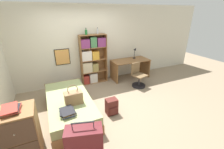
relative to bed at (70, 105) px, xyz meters
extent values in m
plane|color=gray|center=(0.78, -0.02, -0.22)|extent=(14.00, 14.00, 0.00)
cube|color=beige|center=(0.78, 1.65, 1.08)|extent=(10.00, 0.06, 2.60)
cube|color=black|center=(0.14, 1.61, 0.80)|extent=(0.46, 0.02, 0.52)
cube|color=#DB994C|center=(0.14, 1.60, 0.80)|extent=(0.42, 0.01, 0.48)
cube|color=olive|center=(0.00, -0.02, -0.10)|extent=(1.01, 2.08, 0.23)
cube|color=#9EAD70|center=(0.00, -0.02, 0.12)|extent=(0.98, 2.05, 0.20)
cube|color=olive|center=(0.00, 1.00, 0.00)|extent=(1.01, 0.04, 0.44)
cube|color=#93704C|center=(0.07, -0.30, 0.36)|extent=(0.39, 0.22, 0.28)
torus|color=#93704C|center=(0.07, -0.30, 0.57)|extent=(0.23, 0.02, 0.23)
cube|color=#334C84|center=(-0.12, -0.64, 0.23)|extent=(0.24, 0.30, 0.02)
cube|color=silver|center=(-0.12, -0.62, 0.25)|extent=(0.29, 0.33, 0.01)
cube|color=#232328|center=(-0.12, -0.64, 0.26)|extent=(0.32, 0.31, 0.01)
cube|color=gold|center=(-0.12, -0.63, 0.27)|extent=(0.27, 0.31, 0.02)
cube|color=#232328|center=(-0.14, -0.65, 0.29)|extent=(0.30, 0.29, 0.02)
cube|color=#232328|center=(-0.13, -0.65, 0.31)|extent=(0.29, 0.37, 0.01)
cube|color=#5B191E|center=(0.00, -1.46, 0.13)|extent=(0.64, 0.43, 0.69)
cylinder|color=#2D2D33|center=(-0.15, -1.42, 0.53)|extent=(0.01, 0.01, 0.12)
cylinder|color=#2D2D33|center=(0.16, -1.51, 0.53)|extent=(0.01, 0.01, 0.12)
cube|color=#2D2D33|center=(0.00, -1.46, 0.59)|extent=(0.34, 0.12, 0.02)
cube|color=olive|center=(-0.95, -0.87, 0.24)|extent=(0.60, 0.52, 0.92)
cube|color=#513828|center=(-0.95, -1.14, 0.46)|extent=(0.56, 0.01, 0.42)
sphere|color=#B2A893|center=(-0.95, -1.15, 0.46)|extent=(0.02, 0.02, 0.02)
cube|color=#B2382D|center=(-0.97, -0.86, 0.71)|extent=(0.29, 0.31, 0.01)
cube|color=#427A4C|center=(-0.99, -0.87, 0.72)|extent=(0.28, 0.28, 0.02)
cube|color=#B2382D|center=(-0.97, -0.87, 0.74)|extent=(0.28, 0.33, 0.01)
cube|color=#232328|center=(-0.98, -0.88, 0.75)|extent=(0.26, 0.27, 0.01)
cube|color=#B2382D|center=(-0.99, -0.87, 0.76)|extent=(0.26, 0.36, 0.01)
cube|color=olive|center=(0.70, 1.46, 0.63)|extent=(0.02, 0.28, 1.68)
cube|color=olive|center=(1.57, 1.46, 0.63)|extent=(0.02, 0.28, 1.68)
cube|color=olive|center=(1.14, 1.60, 0.63)|extent=(0.89, 0.01, 1.68)
cube|color=olive|center=(1.14, 1.46, -0.21)|extent=(0.86, 0.28, 0.02)
cube|color=olive|center=(1.14, 1.46, 0.21)|extent=(0.86, 0.28, 0.02)
cube|color=olive|center=(1.14, 1.46, 0.63)|extent=(0.86, 0.28, 0.02)
cube|color=olive|center=(1.14, 1.46, 1.05)|extent=(0.86, 0.28, 0.02)
cube|color=olive|center=(1.14, 1.46, 1.46)|extent=(0.86, 0.28, 0.02)
cube|color=#B2382D|center=(0.82, 1.44, -0.05)|extent=(0.19, 0.21, 0.29)
cube|color=silver|center=(1.08, 1.44, -0.03)|extent=(0.27, 0.21, 0.33)
cube|color=beige|center=(0.88, 1.44, 0.39)|extent=(0.33, 0.21, 0.35)
cube|color=#99894C|center=(1.16, 1.44, 0.35)|extent=(0.20, 0.21, 0.28)
cube|color=silver|center=(0.88, 1.44, 0.80)|extent=(0.33, 0.21, 0.32)
cube|color=gold|center=(1.19, 1.44, 0.78)|extent=(0.24, 0.21, 0.28)
cube|color=#7A336B|center=(0.86, 1.44, 1.20)|extent=(0.29, 0.21, 0.28)
cube|color=#427A4C|center=(1.14, 1.44, 1.22)|extent=(0.20, 0.21, 0.33)
cube|color=#7A336B|center=(1.41, 1.44, 1.20)|extent=(0.28, 0.21, 0.29)
cylinder|color=#1E6B2D|center=(0.93, 1.46, 1.54)|extent=(0.08, 0.08, 0.15)
cylinder|color=#1E6B2D|center=(0.93, 1.46, 1.64)|extent=(0.03, 0.03, 0.05)
cylinder|color=#232328|center=(0.93, 1.46, 1.67)|extent=(0.03, 0.03, 0.02)
cylinder|color=#B7BCC1|center=(1.33, 1.49, 1.54)|extent=(0.06, 0.06, 0.14)
cylinder|color=#B7BCC1|center=(1.33, 1.49, 1.63)|extent=(0.02, 0.02, 0.04)
cylinder|color=#232328|center=(1.33, 1.49, 1.66)|extent=(0.03, 0.03, 0.02)
cube|color=olive|center=(2.49, 1.27, 0.48)|extent=(1.40, 0.67, 0.02)
cube|color=olive|center=(1.82, 1.27, 0.13)|extent=(0.03, 0.63, 0.68)
cube|color=olive|center=(3.17, 1.27, 0.13)|extent=(0.03, 0.63, 0.68)
cylinder|color=black|center=(2.74, 1.40, 0.50)|extent=(0.11, 0.11, 0.02)
cylinder|color=black|center=(2.74, 1.40, 0.67)|extent=(0.02, 0.02, 0.32)
cone|color=black|center=(2.77, 1.40, 0.85)|extent=(0.14, 0.10, 0.14)
cylinder|color=black|center=(2.39, 0.49, -0.19)|extent=(0.45, 0.45, 0.06)
cylinder|color=#333338|center=(2.39, 0.49, -0.02)|extent=(0.05, 0.05, 0.39)
cube|color=brown|center=(2.39, 0.49, 0.19)|extent=(0.50, 0.50, 0.03)
cube|color=brown|center=(2.34, 0.68, 0.40)|extent=(0.37, 0.13, 0.38)
cube|color=#56231E|center=(0.94, -0.46, -0.01)|extent=(0.28, 0.21, 0.40)
cube|color=#56231E|center=(0.94, -0.59, -0.08)|extent=(0.19, 0.03, 0.18)
camera|label=1|loc=(-0.34, -3.28, 2.13)|focal=24.00mm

